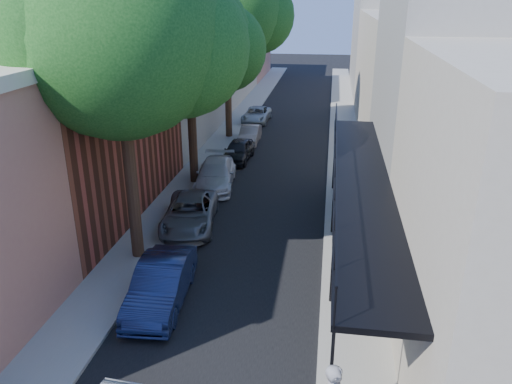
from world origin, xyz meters
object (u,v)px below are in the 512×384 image
(parked_car_b, at_px, (161,284))
(parked_car_c, at_px, (190,213))
(parked_car_e, at_px, (238,151))
(oak_near, at_px, (133,37))
(oak_mid, at_px, (197,42))
(parked_car_f, at_px, (250,135))
(parked_car_d, at_px, (216,174))
(parked_car_g, at_px, (257,115))
(oak_far, at_px, (234,10))

(parked_car_b, relative_size, parked_car_c, 0.94)
(parked_car_e, bearing_deg, oak_near, -92.93)
(parked_car_b, distance_m, parked_car_c, 5.61)
(oak_mid, height_order, parked_car_b, oak_mid)
(parked_car_c, bearing_deg, parked_car_f, 80.41)
(oak_mid, xyz_separation_m, parked_car_d, (0.82, -0.55, -6.39))
(oak_near, bearing_deg, parked_car_f, 85.62)
(oak_near, distance_m, parked_car_f, 17.28)
(parked_car_b, bearing_deg, parked_car_e, 87.30)
(parked_car_b, bearing_deg, oak_near, 111.32)
(parked_car_f, bearing_deg, oak_mid, -100.36)
(oak_near, bearing_deg, oak_mid, 90.37)
(parked_car_c, relative_size, parked_car_d, 0.98)
(oak_near, distance_m, parked_car_g, 22.72)
(oak_far, xyz_separation_m, parked_car_d, (0.75, -9.59, -7.59))
(oak_far, distance_m, parked_car_e, 9.31)
(oak_near, relative_size, oak_far, 0.96)
(oak_near, height_order, oak_mid, oak_near)
(oak_far, height_order, parked_car_f, oak_far)
(parked_car_b, bearing_deg, parked_car_c, 92.71)
(parked_car_c, bearing_deg, parked_car_g, 82.30)
(oak_near, relative_size, parked_car_g, 2.81)
(oak_mid, distance_m, parked_car_b, 12.75)
(oak_near, relative_size, parked_car_d, 2.49)
(parked_car_c, bearing_deg, parked_car_e, 80.07)
(parked_car_b, distance_m, parked_car_e, 14.80)
(parked_car_f, bearing_deg, parked_car_d, -94.09)
(parked_car_f, xyz_separation_m, parked_car_g, (-0.43, 5.88, 0.00))
(parked_car_g, bearing_deg, parked_car_d, -88.11)
(parked_car_f, bearing_deg, parked_car_e, -92.14)
(parked_car_d, bearing_deg, parked_car_g, 83.72)
(oak_near, relative_size, parked_car_c, 2.54)
(oak_mid, relative_size, parked_car_d, 2.23)
(parked_car_c, bearing_deg, parked_car_d, 82.30)
(oak_far, bearing_deg, parked_car_e, -77.91)
(oak_mid, bearing_deg, parked_car_e, 72.96)
(parked_car_d, distance_m, parked_car_f, 8.20)
(parked_car_e, bearing_deg, parked_car_b, -86.43)
(oak_near, height_order, oak_far, oak_far)
(oak_near, xyz_separation_m, parked_car_f, (1.20, 15.61, -7.32))
(parked_car_e, height_order, parked_car_f, parked_car_e)
(parked_car_d, height_order, parked_car_e, parked_car_d)
(oak_mid, xyz_separation_m, parked_car_e, (1.18, 3.84, -6.44))
(parked_car_e, relative_size, parked_car_f, 1.06)
(oak_mid, xyz_separation_m, parked_car_b, (1.45, -10.96, -6.36))
(oak_far, bearing_deg, parked_car_b, -86.04)
(oak_near, xyz_separation_m, parked_car_e, (1.13, 11.81, -7.27))
(oak_mid, xyz_separation_m, parked_car_f, (1.25, 7.64, -6.50))
(oak_near, distance_m, parked_car_c, 7.74)
(parked_car_d, bearing_deg, parked_car_b, -92.82)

